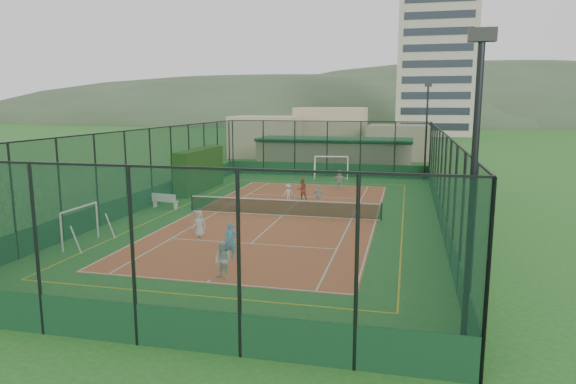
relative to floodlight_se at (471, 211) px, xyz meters
name	(u,v)px	position (x,y,z in m)	size (l,w,h in m)	color
ground	(283,215)	(-8.60, 16.60, -4.12)	(300.00, 300.00, 0.00)	#26541D
court_slab	(283,215)	(-8.60, 16.60, -4.12)	(11.17, 23.97, 0.01)	#C6542C
tennis_net	(283,207)	(-8.60, 16.60, -3.59)	(11.67, 0.12, 1.06)	black
perimeter_fence	(283,174)	(-8.60, 16.60, -1.62)	(18.12, 34.12, 5.00)	#103222
floodlight_se	(471,211)	(0.00, 0.00, 0.00)	(0.60, 0.26, 8.25)	black
floodlight_ne	(426,132)	(0.00, 33.20, 0.00)	(0.60, 0.26, 8.25)	black
clubhouse	(335,154)	(-8.60, 38.60, -2.55)	(15.20, 7.20, 3.15)	tan
apartment_tower	(436,61)	(3.40, 98.60, 10.88)	(15.00, 12.00, 30.00)	beige
distant_hills	(387,122)	(-8.60, 166.60, -4.12)	(200.00, 60.00, 24.00)	#384C33
hedge_left	(200,170)	(-16.90, 23.90, -2.55)	(1.08, 7.22, 3.16)	black
white_bench	(165,200)	(-16.40, 17.02, -3.63)	(1.76, 0.48, 0.99)	white
futsal_goal_near	(80,226)	(-16.37, 8.25, -3.23)	(0.80, 2.76, 1.78)	white
futsal_goal_far	(331,167)	(-8.03, 32.43, -3.16)	(3.00, 0.87, 1.93)	white
child_near_left	(199,224)	(-11.47, 10.84, -3.45)	(0.65, 0.42, 1.33)	silver
child_near_mid	(230,241)	(-8.75, 7.74, -3.33)	(0.57, 0.38, 1.58)	#4B98D7
child_near_right	(223,260)	(-8.14, 5.19, -3.38)	(0.72, 0.56, 1.48)	white
child_far_left	(288,193)	(-9.29, 20.96, -3.52)	(0.77, 0.44, 1.20)	white
child_far_right	(319,196)	(-7.02, 20.05, -3.46)	(0.77, 0.32, 1.31)	silver
child_far_back	(340,179)	(-6.57, 27.07, -3.40)	(1.33, 0.42, 1.43)	silver
coach	(302,189)	(-8.43, 21.53, -3.36)	(0.74, 0.57, 1.52)	#AD2112
tennis_balls	(302,210)	(-7.81, 18.33, -4.08)	(4.02, 0.74, 0.07)	#CCE033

